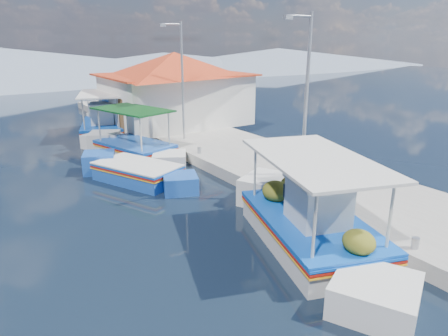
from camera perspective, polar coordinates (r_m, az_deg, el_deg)
ground at (r=11.29m, az=0.51°, el=-12.43°), size 160.00×160.00×0.00m
quay at (r=18.90m, az=5.13°, el=0.95°), size 5.00×44.00×0.50m
bollards at (r=17.01m, az=1.20°, el=0.51°), size 0.20×17.20×0.30m
main_caique at (r=12.00m, az=11.63°, el=-7.90°), size 4.38×8.35×2.90m
caique_green_canopy at (r=20.75m, az=-12.40°, el=2.56°), size 3.43×7.00×2.72m
caique_blue_hull at (r=17.31m, az=-11.99°, el=-0.76°), size 3.52×5.87×1.14m
caique_far at (r=25.93m, az=-16.55°, el=5.52°), size 4.22×7.77×2.89m
harbor_building at (r=26.03m, az=-6.85°, el=11.16°), size 10.49×10.49×4.40m
lamp_post_near at (r=14.32m, az=11.23°, el=10.06°), size 1.21×0.14×6.00m
lamp_post_far at (r=21.62m, az=-6.09°, el=12.76°), size 1.21×0.14×6.00m
mountain_ridge at (r=65.30m, az=-23.59°, el=13.05°), size 171.40×96.00×5.50m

